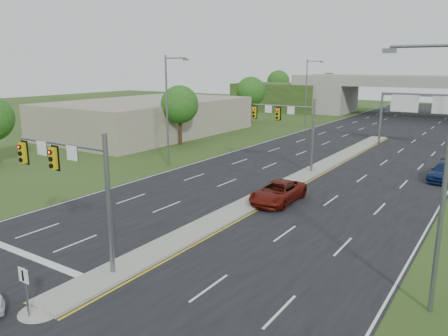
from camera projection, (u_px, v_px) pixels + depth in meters
name	position (u px, v px, depth m)	size (l,w,h in m)	color
ground	(113.00, 275.00, 21.36)	(240.00, 240.00, 0.00)	#2A4017
road	(345.00, 155.00, 49.81)	(24.00, 160.00, 0.02)	black
median	(303.00, 176.00, 40.03)	(2.00, 54.00, 0.16)	gray
median_nose	(40.00, 310.00, 18.08)	(2.00, 2.00, 0.16)	gray
lane_markings	(320.00, 164.00, 45.18)	(23.72, 160.00, 0.01)	gold
signal_mast_near	(74.00, 175.00, 21.43)	(6.62, 0.60, 7.00)	slate
signal_mast_far	(291.00, 122.00, 41.75)	(6.62, 0.60, 7.00)	slate
keep_right_sign	(25.00, 284.00, 17.33)	(0.60, 0.13, 2.20)	slate
sign_gantry	(428.00, 106.00, 53.10)	(11.58, 0.44, 6.67)	slate
overpass	(420.00, 99.00, 85.58)	(80.00, 14.00, 8.10)	gray
lightpole_l_mid	(168.00, 106.00, 43.34)	(2.85, 0.25, 11.00)	slate
lightpole_l_far	(307.00, 90.00, 71.80)	(2.85, 0.25, 11.00)	slate
lightpole_r_near	(441.00, 168.00, 16.90)	(2.85, 0.25, 11.00)	slate
tree_l_near	(180.00, 105.00, 55.28)	(4.80, 4.80, 7.60)	#382316
tree_l_mid	(251.00, 92.00, 77.67)	(5.20, 5.20, 8.12)	#382316
tree_back_a	(278.00, 82.00, 116.80)	(6.00, 6.00, 8.85)	#382316
tree_back_b	(329.00, 84.00, 109.37)	(5.60, 5.60, 8.32)	#382316
commercial_building	(149.00, 117.00, 65.31)	(18.00, 30.00, 5.00)	gray
car_far_a	(278.00, 192.00, 32.49)	(2.60, 5.64, 1.57)	#5C1109
car_far_b	(445.00, 172.00, 38.77)	(2.13, 5.24, 1.52)	#0C1D4A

